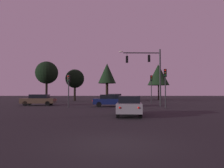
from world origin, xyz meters
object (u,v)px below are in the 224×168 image
object	(u,v)px
car_crossing_right	(39,100)
tree_center_horizon	(107,74)
tree_left_far	(158,75)
tree_right_cluster	(75,79)
traffic_light_corner_right	(69,84)
traffic_light_median	(165,80)
traffic_light_corner_left	(151,84)
car_crossing_left	(111,100)
car_nearside_lane	(129,105)
tree_behind_sign	(47,73)
car_far_lane	(114,97)
traffic_signal_mast_arm	(149,67)

from	to	relation	value
car_crossing_right	tree_center_horizon	world-z (taller)	tree_center_horizon
tree_left_far	tree_right_cluster	xyz separation A→B (m)	(-19.10, -4.87, -1.29)
tree_right_cluster	tree_left_far	bearing A→B (deg)	14.31
tree_right_cluster	traffic_light_corner_right	bearing A→B (deg)	-81.56
tree_left_far	tree_right_cluster	world-z (taller)	tree_left_far
traffic_light_median	tree_center_horizon	xyz separation A→B (m)	(-7.03, 13.42, 2.00)
tree_left_far	tree_right_cluster	distance (m)	19.76
traffic_light_corner_left	car_crossing_left	bearing A→B (deg)	-132.73
traffic_light_median	car_crossing_right	bearing A→B (deg)	163.17
car_nearside_lane	car_crossing_right	xyz separation A→B (m)	(-11.45, 12.53, 0.00)
traffic_light_corner_left	tree_behind_sign	world-z (taller)	tree_behind_sign
car_crossing_left	car_far_lane	bearing A→B (deg)	87.87
car_far_lane	tree_right_cluster	world-z (taller)	tree_right_cluster
traffic_light_median	tree_center_horizon	size ratio (longest dim) A/B	0.64
tree_behind_sign	tree_left_far	size ratio (longest dim) A/B	0.92
car_crossing_left	car_far_lane	distance (m)	16.03
traffic_light_corner_right	tree_right_cluster	bearing A→B (deg)	98.44
traffic_light_corner_right	tree_center_horizon	size ratio (longest dim) A/B	0.55
traffic_signal_mast_arm	car_crossing_right	distance (m)	15.61
car_crossing_left	tree_right_cluster	size ratio (longest dim) A/B	0.67
traffic_signal_mast_arm	car_nearside_lane	xyz separation A→B (m)	(-3.50, -11.17, -4.31)
traffic_light_median	car_crossing_right	world-z (taller)	traffic_light_median
traffic_light_corner_right	traffic_light_corner_left	bearing A→B (deg)	36.96
car_crossing_right	car_far_lane	size ratio (longest dim) A/B	1.05
traffic_light_corner_right	car_far_lane	size ratio (longest dim) A/B	0.88
tree_right_cluster	car_nearside_lane	bearing A→B (deg)	-71.74
traffic_light_corner_right	car_crossing_right	world-z (taller)	traffic_light_corner_right
traffic_light_corner_left	car_far_lane	xyz separation A→B (m)	(-5.81, 9.08, -2.40)
car_crossing_right	tree_center_horizon	bearing A→B (deg)	43.09
tree_right_cluster	car_far_lane	bearing A→B (deg)	-17.13
tree_behind_sign	tree_left_far	xyz separation A→B (m)	(23.78, 9.33, 0.41)
tree_left_far	traffic_light_corner_left	bearing A→B (deg)	-105.96
car_crossing_right	car_far_lane	world-z (taller)	same
traffic_light_median	tree_center_horizon	bearing A→B (deg)	117.64
car_nearside_lane	car_crossing_left	world-z (taller)	same
traffic_light_corner_left	car_nearside_lane	bearing A→B (deg)	-105.85
car_far_lane	tree_left_far	size ratio (longest dim) A/B	0.51
car_nearside_lane	car_crossing_right	size ratio (longest dim) A/B	0.98
traffic_light_corner_left	car_far_lane	size ratio (longest dim) A/B	1.03
tree_right_cluster	traffic_signal_mast_arm	bearing A→B (deg)	-53.60
traffic_signal_mast_arm	car_crossing_left	size ratio (longest dim) A/B	1.64
traffic_light_corner_right	car_far_lane	world-z (taller)	traffic_light_corner_right
traffic_light_median	tree_left_far	world-z (taller)	tree_left_far
car_crossing_left	tree_center_horizon	bearing A→B (deg)	94.01
car_nearside_lane	traffic_light_median	bearing A→B (deg)	58.39
traffic_light_corner_right	tree_center_horizon	bearing A→B (deg)	71.53
traffic_signal_mast_arm	car_nearside_lane	bearing A→B (deg)	-107.37
traffic_signal_mast_arm	car_nearside_lane	world-z (taller)	traffic_signal_mast_arm
traffic_light_corner_left	traffic_light_median	size ratio (longest dim) A/B	1.01
traffic_light_corner_right	tree_right_cluster	distance (m)	20.57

